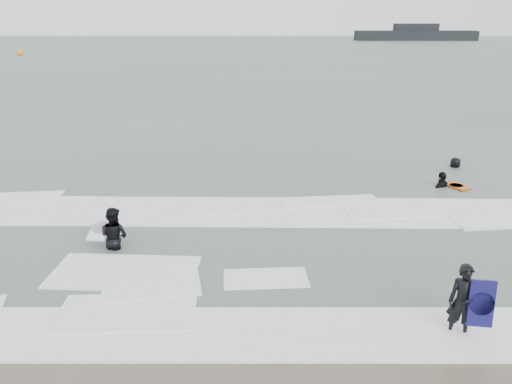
{
  "coord_description": "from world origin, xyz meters",
  "views": [
    {
      "loc": [
        0.25,
        -9.18,
        6.1
      ],
      "look_at": [
        0.0,
        5.0,
        1.1
      ],
      "focal_mm": 35.0,
      "sensor_mm": 36.0,
      "label": 1
    }
  ],
  "objects_px": {
    "surfer_wading": "(115,248)",
    "surfer_right_far": "(455,168)",
    "surfer_centre": "(458,335)",
    "buoy": "(20,53)",
    "surfer_right_near": "(441,188)",
    "vessel_horizon": "(415,34)"
  },
  "relations": [
    {
      "from": "surfer_wading",
      "to": "surfer_right_far",
      "type": "bearing_deg",
      "value": -127.9
    },
    {
      "from": "surfer_centre",
      "to": "surfer_wading",
      "type": "relative_size",
      "value": 0.9
    },
    {
      "from": "surfer_wading",
      "to": "buoy",
      "type": "bearing_deg",
      "value": -44.2
    },
    {
      "from": "surfer_right_near",
      "to": "surfer_right_far",
      "type": "relative_size",
      "value": 1.09
    },
    {
      "from": "surfer_right_near",
      "to": "vessel_horizon",
      "type": "xyz_separation_m",
      "value": [
        33.15,
        121.31,
        1.58
      ]
    },
    {
      "from": "vessel_horizon",
      "to": "surfer_right_far",
      "type": "bearing_deg",
      "value": -104.96
    },
    {
      "from": "surfer_wading",
      "to": "vessel_horizon",
      "type": "xyz_separation_m",
      "value": [
        43.99,
        126.73,
        1.58
      ]
    },
    {
      "from": "surfer_wading",
      "to": "surfer_right_near",
      "type": "bearing_deg",
      "value": -134.4
    },
    {
      "from": "surfer_centre",
      "to": "surfer_right_near",
      "type": "xyz_separation_m",
      "value": [
        2.75,
        9.28,
        0.0
      ]
    },
    {
      "from": "surfer_wading",
      "to": "surfer_right_far",
      "type": "relative_size",
      "value": 1.09
    },
    {
      "from": "surfer_wading",
      "to": "surfer_right_far",
      "type": "height_order",
      "value": "surfer_wading"
    },
    {
      "from": "surfer_right_near",
      "to": "surfer_right_far",
      "type": "bearing_deg",
      "value": -153.89
    },
    {
      "from": "surfer_centre",
      "to": "buoy",
      "type": "xyz_separation_m",
      "value": [
        -44.12,
        75.36,
        0.42
      ]
    },
    {
      "from": "surfer_wading",
      "to": "surfer_right_near",
      "type": "distance_m",
      "value": 12.13
    },
    {
      "from": "surfer_right_far",
      "to": "vessel_horizon",
      "type": "height_order",
      "value": "vessel_horizon"
    },
    {
      "from": "surfer_right_near",
      "to": "surfer_wading",
      "type": "bearing_deg",
      "value": -8.48
    },
    {
      "from": "surfer_wading",
      "to": "surfer_centre",
      "type": "bearing_deg",
      "value": 173.53
    },
    {
      "from": "surfer_centre",
      "to": "surfer_wading",
      "type": "bearing_deg",
      "value": 168.52
    },
    {
      "from": "surfer_right_near",
      "to": "buoy",
      "type": "xyz_separation_m",
      "value": [
        -46.87,
        66.08,
        0.42
      ]
    },
    {
      "from": "surfer_right_near",
      "to": "vessel_horizon",
      "type": "relative_size",
      "value": 0.06
    },
    {
      "from": "surfer_right_near",
      "to": "vessel_horizon",
      "type": "height_order",
      "value": "vessel_horizon"
    },
    {
      "from": "surfer_right_near",
      "to": "vessel_horizon",
      "type": "bearing_deg",
      "value": -140.3
    }
  ]
}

